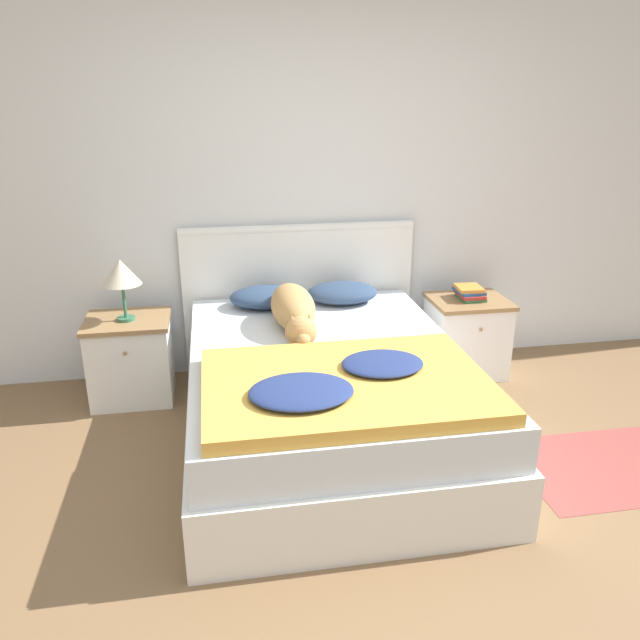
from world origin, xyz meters
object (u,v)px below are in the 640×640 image
object	(u,v)px
dog	(294,310)
table_lamp	(121,274)
pillow_left	(266,297)
nightstand_left	(131,358)
bed	(326,397)
pillow_right	(342,293)
book_stack	(470,293)
nightstand_right	(466,336)

from	to	relation	value
dog	table_lamp	distance (m)	1.08
dog	pillow_left	bearing A→B (deg)	106.90
nightstand_left	dog	distance (m)	1.14
nightstand_left	bed	bearing A→B (deg)	-33.23
nightstand_left	dog	bearing A→B (deg)	-20.23
pillow_right	dog	bearing A→B (deg)	-132.07
table_lamp	pillow_right	bearing A→B (deg)	2.95
nightstand_left	pillow_right	size ratio (longest dim) A/B	1.16
pillow_left	pillow_right	bearing A→B (deg)	0.00
dog	table_lamp	bearing A→B (deg)	160.80
bed	nightstand_left	bearing A→B (deg)	146.77
bed	book_stack	size ratio (longest dim) A/B	9.03
pillow_left	dog	world-z (taller)	dog
bed	nightstand_right	xyz separation A→B (m)	(1.13, 0.74, -0.00)
pillow_right	nightstand_right	bearing A→B (deg)	-3.34
nightstand_right	dog	xyz separation A→B (m)	(-1.26, -0.37, 0.40)
bed	table_lamp	size ratio (longest dim) A/B	5.26
bed	pillow_right	distance (m)	0.90
nightstand_left	nightstand_right	distance (m)	2.27
pillow_left	table_lamp	world-z (taller)	table_lamp
pillow_left	nightstand_left	bearing A→B (deg)	-176.66
pillow_right	dog	xyz separation A→B (m)	(-0.38, -0.42, 0.05)
nightstand_left	nightstand_right	size ratio (longest dim) A/B	1.00
bed	nightstand_right	bearing A→B (deg)	33.23
dog	table_lamp	world-z (taller)	table_lamp
nightstand_right	pillow_right	xyz separation A→B (m)	(-0.88, 0.05, 0.35)
bed	table_lamp	xyz separation A→B (m)	(-1.13, 0.72, 0.57)
pillow_left	book_stack	size ratio (longest dim) A/B	2.08
pillow_right	dog	world-z (taller)	dog
table_lamp	dog	bearing A→B (deg)	-19.20
nightstand_left	pillow_right	xyz separation A→B (m)	(1.39, 0.05, 0.35)
dog	bed	bearing A→B (deg)	-71.20
nightstand_right	table_lamp	size ratio (longest dim) A/B	1.40
nightstand_left	pillow_right	bearing A→B (deg)	2.11
book_stack	table_lamp	bearing A→B (deg)	-179.20
nightstand_right	book_stack	world-z (taller)	book_stack
nightstand_left	pillow_left	xyz separation A→B (m)	(0.88, 0.05, 0.35)
nightstand_right	pillow_left	world-z (taller)	pillow_left
bed	nightstand_left	size ratio (longest dim) A/B	3.75
pillow_left	table_lamp	bearing A→B (deg)	-175.35
pillow_left	bed	bearing A→B (deg)	-72.21
dog	pillow_right	bearing A→B (deg)	47.93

